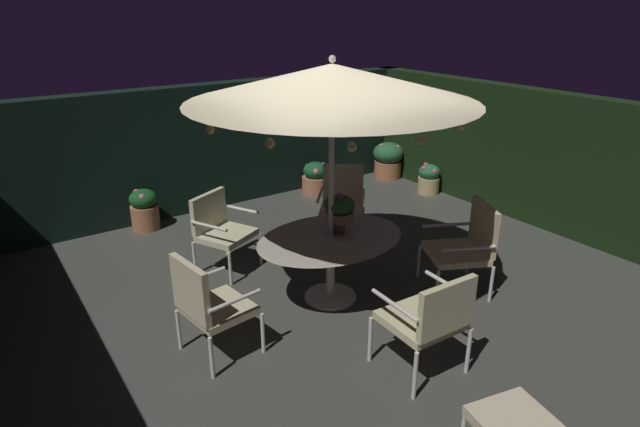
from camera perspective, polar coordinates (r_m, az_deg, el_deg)
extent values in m
cube|color=#3F413A|center=(5.98, 1.40, -8.44)|extent=(7.54, 6.88, 0.02)
cube|color=black|center=(8.31, -12.13, 7.00)|extent=(7.54, 0.30, 1.89)
cube|color=black|center=(8.14, 22.63, 5.48)|extent=(0.30, 6.88, 1.89)
cylinder|color=beige|center=(5.85, 1.13, -8.92)|extent=(0.56, 0.56, 0.03)
cylinder|color=beige|center=(5.68, 1.15, -6.00)|extent=(0.09, 0.09, 0.70)
ellipsoid|color=#B6AF9B|center=(5.52, 1.18, -2.64)|extent=(1.63, 1.22, 0.03)
cylinder|color=silver|center=(5.37, 1.21, 1.32)|extent=(0.06, 0.06, 2.25)
cone|color=beige|center=(5.07, 1.32, 13.87)|extent=(2.80, 2.80, 0.35)
sphere|color=silver|center=(5.05, 1.34, 16.30)|extent=(0.07, 0.07, 0.07)
sphere|color=#F9DB8C|center=(5.92, 11.10, 11.77)|extent=(0.08, 0.08, 0.08)
sphere|color=#F9DB8C|center=(6.24, 5.99, 12.56)|extent=(0.08, 0.08, 0.08)
sphere|color=#F9DB8C|center=(6.32, -0.18, 12.79)|extent=(0.08, 0.08, 0.08)
sphere|color=#F9DB8C|center=(6.14, -5.56, 12.43)|extent=(0.08, 0.08, 0.08)
sphere|color=#F9DB8C|center=(5.73, -10.11, 11.53)|extent=(0.08, 0.08, 0.08)
sphere|color=#F9DB8C|center=(5.09, -12.67, 10.06)|extent=(0.08, 0.08, 0.08)
sphere|color=#F9DB8C|center=(4.58, -11.73, 8.85)|extent=(0.08, 0.08, 0.08)
sphere|color=#F9DB8C|center=(4.05, -5.43, 7.54)|extent=(0.08, 0.08, 0.08)
sphere|color=#F9DB8C|center=(3.94, 3.44, 7.21)|extent=(0.08, 0.08, 0.08)
sphere|color=#F9DB8C|center=(4.19, 10.78, 7.75)|extent=(0.08, 0.08, 0.08)
sphere|color=#F9DB8C|center=(4.79, 15.05, 9.14)|extent=(0.08, 0.08, 0.08)
sphere|color=#F9DB8C|center=(5.40, 14.51, 10.56)|extent=(0.08, 0.08, 0.08)
cylinder|color=#876B50|center=(5.58, 2.08, -1.40)|extent=(0.13, 0.13, 0.14)
cylinder|color=olive|center=(5.54, 2.10, -0.25)|extent=(0.30, 0.30, 0.10)
ellipsoid|color=#285127|center=(5.49, 2.12, 0.95)|extent=(0.32, 0.32, 0.19)
sphere|color=#A73589|center=(5.47, 2.13, 1.66)|extent=(0.11, 0.11, 0.11)
cylinder|color=silver|center=(4.84, 5.42, -13.33)|extent=(0.04, 0.04, 0.45)
cylinder|color=silver|center=(5.18, 10.86, -11.06)|extent=(0.04, 0.04, 0.45)
cylinder|color=silver|center=(4.49, 10.19, -16.83)|extent=(0.04, 0.04, 0.45)
cylinder|color=silver|center=(4.86, 15.69, -14.04)|extent=(0.04, 0.04, 0.45)
cube|color=beige|center=(4.69, 10.77, -11.16)|extent=(0.62, 0.60, 0.07)
cube|color=beige|center=(4.39, 13.53, -9.92)|extent=(0.58, 0.08, 0.45)
cylinder|color=silver|center=(4.38, 8.03, -9.73)|extent=(0.06, 0.56, 0.04)
cylinder|color=silver|center=(4.75, 13.70, -7.47)|extent=(0.06, 0.56, 0.04)
cylinder|color=silver|center=(5.75, 12.48, -7.87)|extent=(0.04, 0.04, 0.41)
cylinder|color=silver|center=(6.26, 10.57, -5.12)|extent=(0.04, 0.04, 0.41)
cylinder|color=silver|center=(5.98, 17.96, -7.26)|extent=(0.04, 0.04, 0.41)
cylinder|color=silver|center=(6.47, 15.67, -4.68)|extent=(0.04, 0.04, 0.41)
cube|color=beige|center=(6.00, 14.39, -4.15)|extent=(0.80, 0.80, 0.07)
cube|color=beige|center=(5.99, 17.22, -1.39)|extent=(0.32, 0.55, 0.52)
cylinder|color=silver|center=(5.66, 15.72, -3.62)|extent=(0.53, 0.29, 0.04)
cylinder|color=silver|center=(6.18, 13.52, -1.20)|extent=(0.53, 0.29, 0.04)
cylinder|color=silver|center=(6.72, 4.44, -2.74)|extent=(0.04, 0.04, 0.43)
cylinder|color=silver|center=(6.76, -0.28, -2.52)|extent=(0.04, 0.04, 0.43)
cylinder|color=silver|center=(7.23, 4.64, -0.93)|extent=(0.04, 0.04, 0.43)
cylinder|color=silver|center=(7.26, 0.25, -0.73)|extent=(0.04, 0.04, 0.43)
cube|color=beige|center=(6.89, 2.30, 0.22)|extent=(0.77, 0.77, 0.07)
cube|color=beige|center=(7.04, 2.50, 3.24)|extent=(0.44, 0.40, 0.52)
cylinder|color=silver|center=(6.80, 4.66, 1.83)|extent=(0.38, 0.42, 0.04)
cylinder|color=silver|center=(6.84, 0.00, 2.02)|extent=(0.38, 0.42, 0.04)
cylinder|color=silver|center=(6.51, -6.41, -3.78)|extent=(0.04, 0.04, 0.41)
cylinder|color=silver|center=(6.09, -9.64, -5.88)|extent=(0.04, 0.04, 0.41)
cylinder|color=silver|center=(6.80, -10.04, -2.82)|extent=(0.04, 0.04, 0.41)
cylinder|color=silver|center=(6.40, -13.36, -4.74)|extent=(0.04, 0.04, 0.41)
cube|color=beige|center=(6.34, -9.99, -2.31)|extent=(0.75, 0.72, 0.07)
cube|color=beige|center=(6.39, -11.90, 0.25)|extent=(0.54, 0.31, 0.44)
cylinder|color=silver|center=(6.47, -8.49, 0.48)|extent=(0.26, 0.47, 0.04)
cylinder|color=silver|center=(6.04, -11.88, -1.33)|extent=(0.26, 0.47, 0.04)
cylinder|color=silver|center=(5.36, -9.84, -10.03)|extent=(0.04, 0.04, 0.41)
cylinder|color=silver|center=(4.96, -6.18, -12.67)|extent=(0.04, 0.04, 0.41)
cylinder|color=silver|center=(5.14, -14.96, -11.99)|extent=(0.04, 0.04, 0.41)
cylinder|color=silver|center=(4.73, -11.59, -14.99)|extent=(0.04, 0.04, 0.41)
cube|color=beige|center=(4.91, -10.85, -10.04)|extent=(0.60, 0.62, 0.07)
cube|color=beige|center=(4.66, -13.80, -8.03)|extent=(0.13, 0.54, 0.51)
cylinder|color=silver|center=(5.02, -12.75, -6.67)|extent=(0.52, 0.10, 0.04)
cylinder|color=silver|center=(4.59, -9.13, -9.25)|extent=(0.52, 0.10, 0.04)
cylinder|color=silver|center=(4.45, 20.30, -19.59)|extent=(0.03, 0.03, 0.32)
cube|color=beige|center=(4.08, 20.10, -20.28)|extent=(0.59, 0.55, 0.08)
cylinder|color=#A76A4E|center=(8.89, -0.51, 3.07)|extent=(0.44, 0.44, 0.29)
ellipsoid|color=#155029|center=(8.81, -0.52, 4.66)|extent=(0.40, 0.40, 0.28)
sphere|color=#E35B68|center=(8.85, 0.35, 5.16)|extent=(0.11, 0.11, 0.11)
sphere|color=#E15B64|center=(8.85, -1.36, 5.15)|extent=(0.07, 0.07, 0.07)
sphere|color=#D95B68|center=(8.65, -0.46, 4.53)|extent=(0.11, 0.11, 0.11)
cylinder|color=#A56541|center=(9.81, 7.27, 4.76)|extent=(0.49, 0.49, 0.31)
ellipsoid|color=#265C33|center=(9.73, 7.36, 6.48)|extent=(0.55, 0.55, 0.38)
sphere|color=orange|center=(9.86, 8.21, 6.71)|extent=(0.09, 0.09, 0.09)
sphere|color=orange|center=(9.85, 7.05, 6.69)|extent=(0.10, 0.10, 0.10)
sphere|color=#E07242|center=(9.66, 6.65, 7.20)|extent=(0.10, 0.10, 0.10)
sphere|color=orange|center=(9.53, 6.89, 6.71)|extent=(0.07, 0.07, 0.07)
sphere|color=orange|center=(9.66, 8.37, 7.07)|extent=(0.08, 0.08, 0.08)
cylinder|color=#A56745|center=(7.88, -18.27, -0.38)|extent=(0.39, 0.39, 0.35)
ellipsoid|color=#154D1C|center=(7.78, -18.51, 1.52)|extent=(0.38, 0.38, 0.27)
sphere|color=#E66063|center=(7.80, -17.65, 1.71)|extent=(0.09, 0.09, 0.09)
sphere|color=#DE587D|center=(7.85, -19.15, 2.17)|extent=(0.09, 0.09, 0.09)
sphere|color=#D65A6E|center=(7.64, -18.62, 1.69)|extent=(0.09, 0.09, 0.09)
cylinder|color=tan|center=(9.11, 11.59, 3.02)|extent=(0.36, 0.36, 0.27)
ellipsoid|color=#246338|center=(9.03, 11.70, 4.42)|extent=(0.35, 0.35, 0.25)
sphere|color=#E75972|center=(9.07, 12.14, 4.58)|extent=(0.10, 0.10, 0.10)
sphere|color=#D74D7A|center=(9.11, 11.33, 5.15)|extent=(0.08, 0.08, 0.08)
sphere|color=#EA4976|center=(8.92, 11.11, 4.81)|extent=(0.07, 0.07, 0.07)
sphere|color=#D44C6F|center=(8.91, 12.20, 4.42)|extent=(0.08, 0.08, 0.08)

